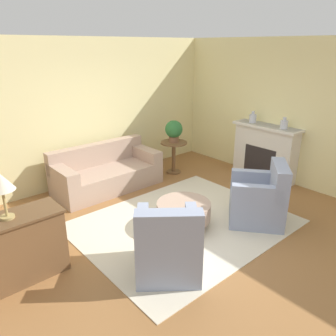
# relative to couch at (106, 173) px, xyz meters

# --- Properties ---
(ground_plane) EXTENTS (16.00, 16.00, 0.00)m
(ground_plane) POSITION_rel_couch_xyz_m (0.17, -2.02, -0.31)
(ground_plane) COLOR #996638
(wall_back) EXTENTS (9.20, 0.12, 2.80)m
(wall_back) POSITION_rel_couch_xyz_m (0.17, 0.64, 1.09)
(wall_back) COLOR beige
(wall_back) RESTS_ON ground_plane
(wall_right) EXTENTS (0.12, 9.54, 2.80)m
(wall_right) POSITION_rel_couch_xyz_m (3.00, -2.02, 1.09)
(wall_right) COLOR beige
(wall_right) RESTS_ON ground_plane
(rug) EXTENTS (3.17, 2.55, 0.01)m
(rug) POSITION_rel_couch_xyz_m (0.17, -2.02, -0.30)
(rug) COLOR beige
(rug) RESTS_ON ground_plane
(couch) EXTENTS (2.04, 0.92, 0.84)m
(couch) POSITION_rel_couch_xyz_m (0.00, 0.00, 0.00)
(couch) COLOR tan
(couch) RESTS_ON ground_plane
(armchair_left) EXTENTS (1.10, 1.10, 0.97)m
(armchair_left) POSITION_rel_couch_xyz_m (-0.78, -2.74, 0.07)
(armchair_left) COLOR #8E99B2
(armchair_left) RESTS_ON rug
(armchair_right) EXTENTS (1.10, 1.10, 0.97)m
(armchair_right) POSITION_rel_couch_xyz_m (1.13, -2.74, 0.07)
(armchair_right) COLOR #8E99B2
(armchair_right) RESTS_ON rug
(ottoman_table) EXTENTS (0.83, 0.83, 0.38)m
(ottoman_table) POSITION_rel_couch_xyz_m (0.13, -2.05, -0.05)
(ottoman_table) COLOR tan
(ottoman_table) RESTS_ON rug
(side_table) EXTENTS (0.57, 0.57, 0.70)m
(side_table) POSITION_rel_couch_xyz_m (1.54, -0.25, 0.17)
(side_table) COLOR brown
(side_table) RESTS_ON ground_plane
(fireplace) EXTENTS (0.44, 1.40, 1.14)m
(fireplace) POSITION_rel_couch_xyz_m (2.76, -1.72, 0.29)
(fireplace) COLOR silver
(fireplace) RESTS_ON ground_plane
(dresser) EXTENTS (1.16, 0.48, 0.83)m
(dresser) POSITION_rel_couch_xyz_m (-2.22, -1.65, 0.13)
(dresser) COLOR brown
(dresser) RESTS_ON ground_plane
(vase_mantel_near) EXTENTS (0.15, 0.15, 0.23)m
(vase_mantel_near) POSITION_rel_couch_xyz_m (2.74, -1.37, 0.92)
(vase_mantel_near) COLOR silver
(vase_mantel_near) RESTS_ON fireplace
(vase_mantel_far) EXTENTS (0.14, 0.14, 0.22)m
(vase_mantel_far) POSITION_rel_couch_xyz_m (2.74, -2.08, 0.92)
(vase_mantel_far) COLOR silver
(vase_mantel_far) RESTS_ON fireplace
(potted_plant_on_side_table) EXTENTS (0.37, 0.37, 0.47)m
(potted_plant_on_side_table) POSITION_rel_couch_xyz_m (1.54, -0.25, 0.65)
(potted_plant_on_side_table) COLOR brown
(potted_plant_on_side_table) RESTS_ON side_table
(table_lamp) EXTENTS (0.28, 0.28, 0.54)m
(table_lamp) POSITION_rel_couch_xyz_m (-2.22, -1.65, 0.95)
(table_lamp) COLOR tan
(table_lamp) RESTS_ON dresser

